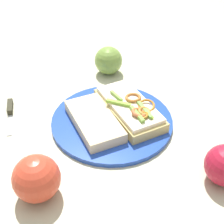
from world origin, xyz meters
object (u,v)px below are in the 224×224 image
sandwich (130,108)px  apple_1 (37,178)px  apple_2 (108,60)px  bread_slice_side (94,121)px  plate (112,121)px  knife (10,111)px

sandwich → apple_1: (0.26, 0.04, 0.01)m
apple_1 → apple_2: bearing=-148.9°
bread_slice_side → plate: bearing=92.4°
plate → bread_slice_side: bearing=-15.7°
sandwich → knife: (0.19, -0.20, -0.02)m
apple_1 → apple_2: 0.42m
apple_1 → knife: size_ratio=0.77×
apple_1 → knife: bearing=-107.4°
bread_slice_side → sandwich: bearing=90.8°
plate → apple_2: bearing=-130.2°
apple_2 → knife: bearing=-4.0°
plate → apple_2: size_ratio=3.58×
plate → knife: size_ratio=2.51×
plate → bread_slice_side: (0.04, -0.01, 0.02)m
sandwich → bread_slice_side: (0.08, -0.03, -0.01)m
plate → bread_slice_side: 0.05m
apple_2 → knife: apple_2 is taller
bread_slice_side → apple_2: (-0.18, -0.15, 0.01)m
plate → bread_slice_side: size_ratio=1.67×
plate → apple_2: apple_2 is taller
plate → bread_slice_side: bread_slice_side is taller
knife → bread_slice_side: bearing=63.1°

